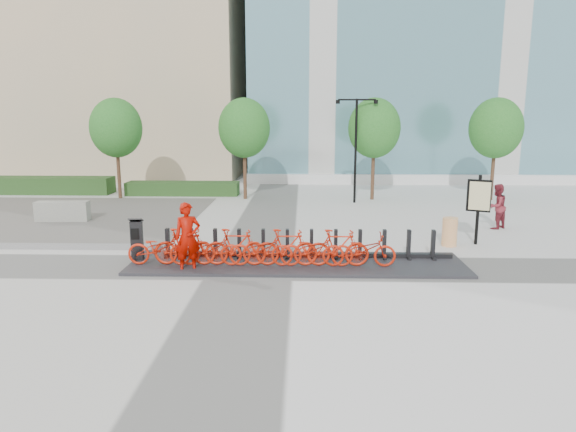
{
  "coord_description": "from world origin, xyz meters",
  "views": [
    {
      "loc": [
        1.44,
        -13.99,
        4.29
      ],
      "look_at": [
        1.0,
        1.5,
        1.2
      ],
      "focal_mm": 32.0,
      "sensor_mm": 36.0,
      "label": 1
    }
  ],
  "objects_px": {
    "jersey_barrier": "(63,211)",
    "map_sign": "(479,199)",
    "kiosk": "(137,239)",
    "worker_red": "(188,238)",
    "pedestrian": "(497,206)",
    "bike_0": "(159,248)",
    "construction_barrel": "(450,232)"
  },
  "relations": [
    {
      "from": "bike_0",
      "to": "jersey_barrier",
      "type": "xyz_separation_m",
      "value": [
        -5.72,
        6.28,
        -0.15
      ]
    },
    {
      "from": "kiosk",
      "to": "map_sign",
      "type": "relative_size",
      "value": 0.54
    },
    {
      "from": "pedestrian",
      "to": "construction_barrel",
      "type": "xyz_separation_m",
      "value": [
        -2.49,
        -2.66,
        -0.39
      ]
    },
    {
      "from": "construction_barrel",
      "to": "jersey_barrier",
      "type": "height_order",
      "value": "construction_barrel"
    },
    {
      "from": "kiosk",
      "to": "construction_barrel",
      "type": "bearing_deg",
      "value": 6.2
    },
    {
      "from": "kiosk",
      "to": "map_sign",
      "type": "height_order",
      "value": "map_sign"
    },
    {
      "from": "bike_0",
      "to": "map_sign",
      "type": "bearing_deg",
      "value": -73.57
    },
    {
      "from": "worker_red",
      "to": "pedestrian",
      "type": "height_order",
      "value": "worker_red"
    },
    {
      "from": "worker_red",
      "to": "pedestrian",
      "type": "bearing_deg",
      "value": 9.59
    },
    {
      "from": "bike_0",
      "to": "worker_red",
      "type": "relative_size",
      "value": 0.93
    },
    {
      "from": "pedestrian",
      "to": "jersey_barrier",
      "type": "distance_m",
      "value": 17.14
    },
    {
      "from": "bike_0",
      "to": "construction_barrel",
      "type": "bearing_deg",
      "value": -73.22
    },
    {
      "from": "pedestrian",
      "to": "bike_0",
      "type": "bearing_deg",
      "value": -10.96
    },
    {
      "from": "jersey_barrier",
      "to": "map_sign",
      "type": "xyz_separation_m",
      "value": [
        15.57,
        -3.37,
        1.14
      ]
    },
    {
      "from": "kiosk",
      "to": "worker_red",
      "type": "distance_m",
      "value": 1.93
    },
    {
      "from": "jersey_barrier",
      "to": "bike_0",
      "type": "bearing_deg",
      "value": -51.88
    },
    {
      "from": "bike_0",
      "to": "jersey_barrier",
      "type": "distance_m",
      "value": 8.49
    },
    {
      "from": "jersey_barrier",
      "to": "pedestrian",
      "type": "bearing_deg",
      "value": -7.33
    },
    {
      "from": "bike_0",
      "to": "pedestrian",
      "type": "relative_size",
      "value": 1.05
    },
    {
      "from": "map_sign",
      "to": "bike_0",
      "type": "bearing_deg",
      "value": -139.03
    },
    {
      "from": "construction_barrel",
      "to": "bike_0",
      "type": "bearing_deg",
      "value": -163.22
    },
    {
      "from": "kiosk",
      "to": "pedestrian",
      "type": "relative_size",
      "value": 0.74
    },
    {
      "from": "kiosk",
      "to": "worker_red",
      "type": "xyz_separation_m",
      "value": [
        1.7,
        -0.87,
        0.28
      ]
    },
    {
      "from": "jersey_barrier",
      "to": "map_sign",
      "type": "bearing_deg",
      "value": -16.42
    },
    {
      "from": "kiosk",
      "to": "jersey_barrier",
      "type": "bearing_deg",
      "value": 123.84
    },
    {
      "from": "bike_0",
      "to": "map_sign",
      "type": "relative_size",
      "value": 0.77
    },
    {
      "from": "pedestrian",
      "to": "jersey_barrier",
      "type": "bearing_deg",
      "value": -39.22
    },
    {
      "from": "bike_0",
      "to": "map_sign",
      "type": "distance_m",
      "value": 10.32
    },
    {
      "from": "kiosk",
      "to": "worker_red",
      "type": "height_order",
      "value": "worker_red"
    },
    {
      "from": "map_sign",
      "to": "construction_barrel",
      "type": "bearing_deg",
      "value": -142.39
    },
    {
      "from": "pedestrian",
      "to": "jersey_barrier",
      "type": "height_order",
      "value": "pedestrian"
    },
    {
      "from": "kiosk",
      "to": "worker_red",
      "type": "relative_size",
      "value": 0.66
    }
  ]
}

